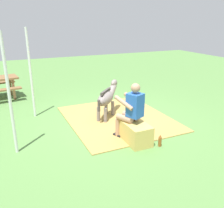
{
  "coord_description": "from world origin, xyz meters",
  "views": [
    {
      "loc": [
        -5.55,
        2.52,
        2.59
      ],
      "look_at": [
        -0.19,
        0.07,
        0.55
      ],
      "focal_mm": 39.58,
      "sensor_mm": 36.0,
      "label": 1
    }
  ],
  "objects_px": {
    "pony_standing": "(107,98)",
    "tent_pole_left": "(9,96)",
    "person_seated": "(131,109)",
    "soda_bottle": "(160,141)",
    "tent_pole_right": "(31,74)",
    "hay_bale": "(135,132)"
  },
  "relations": [
    {
      "from": "pony_standing",
      "to": "soda_bottle",
      "type": "distance_m",
      "value": 2.06
    },
    {
      "from": "person_seated",
      "to": "pony_standing",
      "type": "height_order",
      "value": "person_seated"
    },
    {
      "from": "tent_pole_left",
      "to": "soda_bottle",
      "type": "bearing_deg",
      "value": -109.84
    },
    {
      "from": "pony_standing",
      "to": "soda_bottle",
      "type": "relative_size",
      "value": 3.99
    },
    {
      "from": "soda_bottle",
      "to": "tent_pole_left",
      "type": "relative_size",
      "value": 0.11
    },
    {
      "from": "soda_bottle",
      "to": "pony_standing",
      "type": "bearing_deg",
      "value": 10.83
    },
    {
      "from": "person_seated",
      "to": "soda_bottle",
      "type": "bearing_deg",
      "value": -142.66
    },
    {
      "from": "hay_bale",
      "to": "tent_pole_left",
      "type": "xyz_separation_m",
      "value": [
        0.61,
        2.43,
        0.98
      ]
    },
    {
      "from": "tent_pole_left",
      "to": "pony_standing",
      "type": "bearing_deg",
      "value": -68.45
    },
    {
      "from": "person_seated",
      "to": "tent_pole_right",
      "type": "bearing_deg",
      "value": 36.9
    },
    {
      "from": "pony_standing",
      "to": "tent_pole_left",
      "type": "relative_size",
      "value": 0.44
    },
    {
      "from": "hay_bale",
      "to": "tent_pole_left",
      "type": "relative_size",
      "value": 0.33
    },
    {
      "from": "person_seated",
      "to": "tent_pole_left",
      "type": "bearing_deg",
      "value": 79.11
    },
    {
      "from": "pony_standing",
      "to": "tent_pole_right",
      "type": "bearing_deg",
      "value": 62.97
    },
    {
      "from": "soda_bottle",
      "to": "tent_pole_right",
      "type": "relative_size",
      "value": 0.11
    },
    {
      "from": "hay_bale",
      "to": "pony_standing",
      "type": "bearing_deg",
      "value": -0.13
    },
    {
      "from": "person_seated",
      "to": "tent_pole_left",
      "type": "height_order",
      "value": "tent_pole_left"
    },
    {
      "from": "person_seated",
      "to": "pony_standing",
      "type": "relative_size",
      "value": 1.24
    },
    {
      "from": "soda_bottle",
      "to": "tent_pole_right",
      "type": "bearing_deg",
      "value": 36.98
    },
    {
      "from": "pony_standing",
      "to": "hay_bale",
      "type": "bearing_deg",
      "value": 179.87
    },
    {
      "from": "hay_bale",
      "to": "soda_bottle",
      "type": "bearing_deg",
      "value": -136.45
    },
    {
      "from": "pony_standing",
      "to": "tent_pole_left",
      "type": "bearing_deg",
      "value": 111.55
    }
  ]
}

